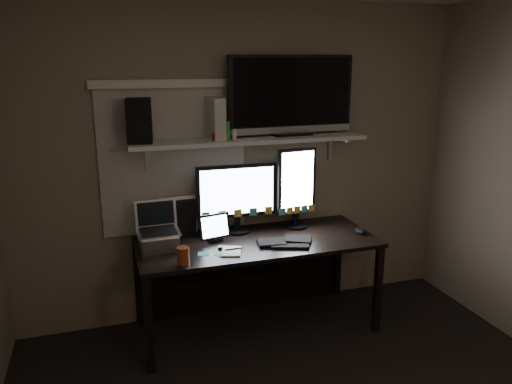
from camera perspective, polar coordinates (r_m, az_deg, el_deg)
name	(u,v)px	position (r m, az deg, el deg)	size (l,w,h in m)	color
back_wall	(243,163)	(3.98, -1.52, 3.32)	(3.60, 3.60, 0.00)	#706450
window_blinds	(174,162)	(3.84, -9.37, 3.46)	(1.10, 0.02, 1.10)	#B5AFA3
desk	(252,256)	(3.95, -0.41, -7.33)	(1.80, 0.75, 0.73)	black
wall_shelf	(249,140)	(3.78, -0.79, 6.01)	(1.80, 0.35, 0.03)	beige
monitor_landscape	(237,198)	(3.88, -2.20, -0.67)	(0.63, 0.07, 0.56)	black
monitor_portrait	(296,188)	(3.99, 4.64, 0.51)	(0.33, 0.06, 0.66)	black
keyboard	(285,241)	(3.73, 3.30, -5.63)	(0.42, 0.16, 0.03)	black
mouse	(360,231)	(4.00, 11.85, -4.39)	(0.07, 0.11, 0.04)	black
notepad	(231,251)	(3.56, -2.83, -6.80)	(0.13, 0.19, 0.01)	white
tablet	(214,228)	(3.74, -4.78, -4.08)	(0.25, 0.10, 0.21)	black
file_sorter	(179,217)	(3.87, -8.80, -2.79)	(0.24, 0.11, 0.31)	black
laptop	(158,228)	(3.61, -11.13, -4.01)	(0.30, 0.24, 0.33)	#A2A2A7
cup	(183,256)	(3.37, -8.31, -7.22)	(0.08, 0.08, 0.12)	brown
sticky_notes	(215,252)	(3.56, -4.74, -6.88)	(0.33, 0.24, 0.00)	gold
tv	(291,96)	(3.89, 4.04, 10.93)	(1.01, 0.18, 0.60)	black
game_console	(216,118)	(3.71, -4.61, 8.41)	(0.08, 0.25, 0.30)	beige
speaker	(139,121)	(3.62, -13.19, 7.95)	(0.17, 0.21, 0.31)	black
bottles	(224,131)	(3.64, -3.64, 6.95)	(0.21, 0.05, 0.13)	#A50F0C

